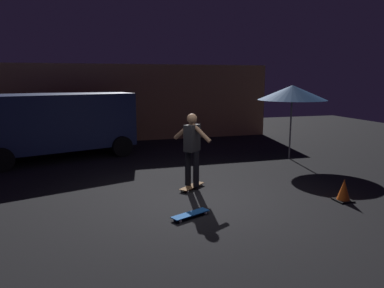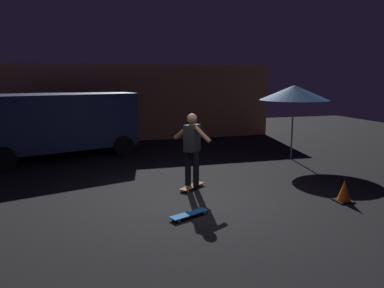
{
  "view_description": "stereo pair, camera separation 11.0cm",
  "coord_description": "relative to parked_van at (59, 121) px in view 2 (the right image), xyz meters",
  "views": [
    {
      "loc": [
        -2.18,
        -6.7,
        2.52
      ],
      "look_at": [
        0.08,
        0.92,
        1.05
      ],
      "focal_mm": 33.54,
      "sensor_mm": 36.0,
      "label": 1
    },
    {
      "loc": [
        -2.07,
        -6.73,
        2.52
      ],
      "look_at": [
        0.08,
        0.92,
        1.05
      ],
      "focal_mm": 33.54,
      "sensor_mm": 36.0,
      "label": 2
    }
  ],
  "objects": [
    {
      "name": "patio_umbrella",
      "position": [
        7.02,
        -2.25,
        0.91
      ],
      "size": [
        2.1,
        2.1,
        2.3
      ],
      "color": "slate",
      "rests_on": "ground_plane"
    },
    {
      "name": "ground_plane",
      "position": [
        3.09,
        -5.32,
        -1.16
      ],
      "size": [
        28.0,
        28.0,
        0.0
      ],
      "primitive_type": "plane",
      "color": "black"
    },
    {
      "name": "traffic_cone",
      "position": [
        5.95,
        -6.09,
        -0.95
      ],
      "size": [
        0.34,
        0.34,
        0.46
      ],
      "color": "black",
      "rests_on": "ground_plane"
    },
    {
      "name": "skateboard_spare",
      "position": [
        2.65,
        -6.04,
        -1.11
      ],
      "size": [
        0.8,
        0.49,
        0.07
      ],
      "color": "#1959B2",
      "rests_on": "ground_plane"
    },
    {
      "name": "skateboard_ridden",
      "position": [
        3.17,
        -4.4,
        -1.11
      ],
      "size": [
        0.72,
        0.66,
        0.07
      ],
      "color": "olive",
      "rests_on": "ground_plane"
    },
    {
      "name": "skater",
      "position": [
        3.17,
        -4.4,
        -0.12
      ],
      "size": [
        0.71,
        0.8,
        1.67
      ],
      "color": "black",
      "rests_on": "skateboard_ridden"
    },
    {
      "name": "parked_van",
      "position": [
        0.0,
        0.0,
        0.0
      ],
      "size": [
        4.96,
        3.35,
        2.03
      ],
      "color": "navy",
      "rests_on": "ground_plane"
    },
    {
      "name": "low_building",
      "position": [
        1.72,
        4.13,
        0.37
      ],
      "size": [
        13.62,
        3.42,
        3.06
      ],
      "color": "tan",
      "rests_on": "ground_plane"
    }
  ]
}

